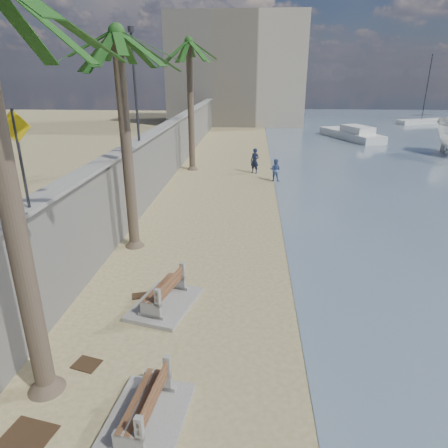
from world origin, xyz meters
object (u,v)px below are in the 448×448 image
object	(u,v)px
palm_mid	(117,36)
yacht_far	(351,135)
bench_far	(164,293)
palm_back	(189,44)
sailboat_west	(421,121)
person_b	(275,169)
person_a	(255,159)
bench_near	(145,407)

from	to	relation	value
palm_mid	yacht_far	world-z (taller)	palm_mid
bench_far	palm_mid	size ratio (longest dim) A/B	0.30
palm_back	sailboat_west	world-z (taller)	palm_back
yacht_far	sailboat_west	distance (m)	19.67
palm_mid	person_b	distance (m)	14.73
palm_back	person_b	world-z (taller)	palm_back
sailboat_west	person_b	bearing A→B (deg)	-123.37
palm_mid	sailboat_west	world-z (taller)	sailboat_west
person_a	yacht_far	distance (m)	19.76
palm_back	person_a	distance (m)	8.90
bench_near	person_b	world-z (taller)	person_b
bench_far	bench_near	bearing A→B (deg)	-82.88
palm_mid	bench_far	bearing A→B (deg)	-63.33
bench_far	sailboat_west	xyz separation A→B (m)	(26.22, 49.22, -0.13)
person_b	yacht_far	xyz separation A→B (m)	(9.10, 18.85, -0.47)
bench_far	person_b	xyz separation A→B (m)	(4.10, 15.63, 0.39)
palm_mid	person_a	size ratio (longest dim) A/B	4.41
bench_far	palm_mid	bearing A→B (deg)	116.67
person_a	person_b	xyz separation A→B (m)	(1.36, -2.09, -0.20)
person_a	sailboat_west	xyz separation A→B (m)	(23.48, 31.50, -0.71)
bench_near	bench_far	distance (m)	4.44
yacht_far	palm_back	bearing A→B (deg)	115.86
yacht_far	bench_near	bearing A→B (deg)	141.19
bench_far	person_b	bearing A→B (deg)	75.32
sailboat_west	bench_far	bearing A→B (deg)	-118.04
person_b	person_a	bearing A→B (deg)	-40.12
bench_near	palm_back	distance (m)	24.45
palm_back	bench_near	bearing A→B (deg)	-83.95
bench_near	yacht_far	distance (m)	40.89
person_a	sailboat_west	size ratio (longest dim) A/B	0.22
yacht_far	sailboat_west	size ratio (longest dim) A/B	0.99
person_a	palm_mid	bearing A→B (deg)	-79.12
palm_back	bench_far	bearing A→B (deg)	-84.21
bench_far	palm_mid	distance (m)	9.01
bench_far	palm_mid	world-z (taller)	palm_mid
palm_mid	yacht_far	bearing A→B (deg)	62.87
bench_far	yacht_far	distance (m)	36.92
palm_back	person_a	size ratio (longest dim) A/B	4.73
bench_near	person_a	world-z (taller)	person_a
bench_near	bench_far	xyz separation A→B (m)	(-0.55, 4.41, 0.02)
bench_far	person_b	size ratio (longest dim) A/B	1.64
person_b	bench_far	bearing A→B (deg)	92.09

